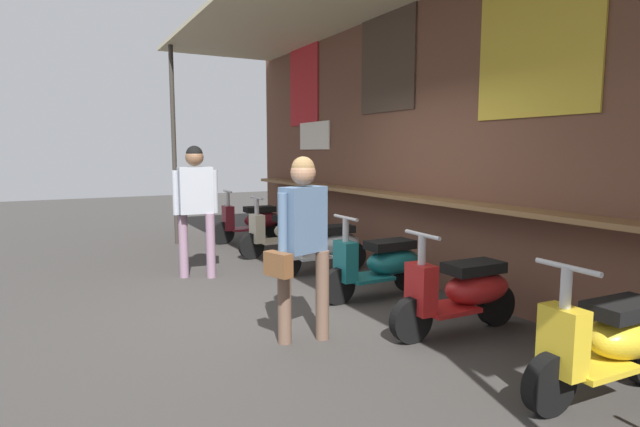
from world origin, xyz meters
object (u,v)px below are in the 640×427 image
at_px(scooter_teal, 381,264).
at_px(scooter_red, 463,291).
at_px(shopper_browsing, 196,196).
at_px(shopper_with_handbag, 302,232).
at_px(scooter_yellow, 611,341).
at_px(scooter_maroon, 254,221).
at_px(scooter_cream, 285,231).
at_px(scooter_silver, 326,245).

relative_size(scooter_teal, scooter_red, 1.00).
height_order(scooter_teal, scooter_red, same).
bearing_deg(shopper_browsing, shopper_with_handbag, -173.36).
relative_size(scooter_teal, scooter_yellow, 1.00).
distance_m(scooter_maroon, shopper_with_handbag, 5.13).
height_order(scooter_yellow, shopper_with_handbag, shopper_with_handbag).
bearing_deg(scooter_teal, scooter_red, 89.42).
xyz_separation_m(scooter_cream, scooter_red, (3.98, -0.00, 0.00)).
bearing_deg(scooter_cream, scooter_silver, 88.53).
xyz_separation_m(shopper_with_handbag, shopper_browsing, (-2.71, -0.22, 0.10)).
xyz_separation_m(scooter_cream, scooter_teal, (2.68, 0.00, 0.00)).
bearing_deg(scooter_red, scooter_teal, -88.22).
distance_m(scooter_maroon, scooter_red, 5.39).
height_order(scooter_silver, shopper_browsing, shopper_browsing).
bearing_deg(shopper_browsing, scooter_cream, -62.17).
bearing_deg(scooter_silver, scooter_cream, -87.28).
distance_m(scooter_red, scooter_yellow, 1.40).
bearing_deg(scooter_cream, scooter_red, 88.54).
bearing_deg(scooter_yellow, scooter_cream, -87.75).
xyz_separation_m(scooter_yellow, shopper_with_handbag, (-1.89, -1.41, 0.59)).
relative_size(scooter_cream, scooter_yellow, 1.00).
xyz_separation_m(scooter_teal, shopper_with_handbag, (0.81, -1.41, 0.59)).
height_order(scooter_cream, scooter_teal, same).
xyz_separation_m(scooter_maroon, scooter_cream, (1.41, 0.00, 0.00)).
distance_m(scooter_maroon, shopper_browsing, 2.81).
relative_size(scooter_red, shopper_browsing, 0.81).
xyz_separation_m(scooter_maroon, scooter_red, (5.39, 0.00, 0.00)).
bearing_deg(scooter_red, scooter_silver, -88.22).
distance_m(scooter_cream, scooter_yellow, 5.38).
xyz_separation_m(scooter_cream, scooter_silver, (1.36, -0.00, 0.00)).
height_order(scooter_silver, scooter_red, same).
xyz_separation_m(scooter_red, shopper_browsing, (-3.20, -1.62, 0.69)).
distance_m(scooter_yellow, shopper_browsing, 4.93).
height_order(scooter_teal, scooter_yellow, same).
bearing_deg(scooter_teal, shopper_with_handbag, 29.40).
bearing_deg(shopper_with_handbag, scooter_red, 52.70).
relative_size(scooter_maroon, scooter_silver, 1.00).
relative_size(scooter_silver, shopper_with_handbag, 0.86).
bearing_deg(shopper_with_handbag, scooter_yellow, 18.57).
distance_m(scooter_cream, scooter_silver, 1.36).
relative_size(scooter_maroon, scooter_red, 1.00).
relative_size(scooter_red, shopper_with_handbag, 0.86).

